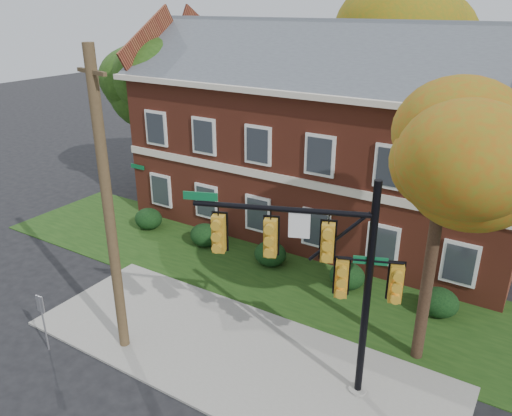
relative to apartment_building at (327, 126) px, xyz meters
The scene contains 15 objects.
ground 13.11m from the apartment_building, 80.50° to the right, with size 120.00×120.00×0.00m, color black.
sidewalk 12.18m from the apartment_building, 79.65° to the right, with size 14.00×5.00×0.08m, color gray.
grass_strip 8.01m from the apartment_building, 71.43° to the right, with size 30.00×6.00×0.04m, color #193811.
apartment_building is the anchor object (origin of this frame).
hedge_far_left 9.82m from the apartment_building, 143.11° to the right, with size 1.40×1.26×1.05m, color black.
hedge_left 7.73m from the apartment_building, 123.67° to the right, with size 1.40×1.26×1.05m, color black.
hedge_center 6.89m from the apartment_building, 90.00° to the right, with size 1.40×1.26×1.05m, color black.
hedge_right 7.73m from the apartment_building, 56.33° to the right, with size 1.40×1.26×1.05m, color black.
hedge_far_right 9.82m from the apartment_building, 36.89° to the right, with size 1.40×1.26×1.05m, color black.
tree_near_right 10.97m from the apartment_building, 48.23° to the right, with size 4.50×4.25×8.58m.
tree_left_rear 9.94m from the apartment_building, behind, with size 5.40×5.10×8.88m.
tree_far_rear 8.84m from the apartment_building, 80.29° to the left, with size 6.84×6.46×11.52m.
traffic_signal 11.98m from the apartment_building, 65.71° to the right, with size 5.48×2.28×6.51m.
utility_pole 12.56m from the apartment_building, 95.82° to the right, with size 1.46×0.48×9.51m.
sign_post 14.77m from the apartment_building, 102.99° to the right, with size 0.30×0.06×2.03m.
Camera 1 is at (7.49, -9.63, 10.46)m, focal length 35.00 mm.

